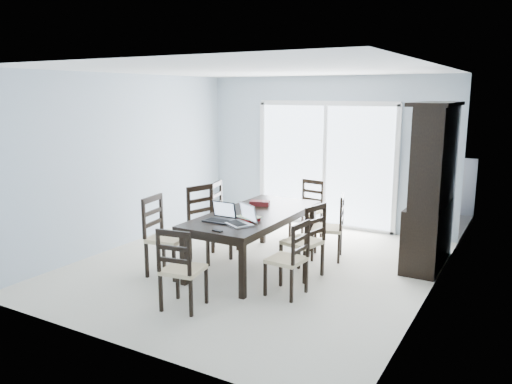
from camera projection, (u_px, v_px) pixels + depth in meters
floor at (254, 266)px, 6.78m from camera, size 5.00×5.00×0.00m
ceiling at (254, 70)px, 6.27m from camera, size 5.00×5.00×0.00m
back_wall at (326, 152)px, 8.66m from camera, size 4.50×0.02×2.60m
wall_left at (127, 160)px, 7.62m from camera, size 0.02×5.00×2.60m
wall_right at (433, 188)px, 5.44m from camera, size 0.02×5.00×2.60m
balcony at (343, 215)px, 9.78m from camera, size 4.50×2.00×0.10m
railing at (360, 178)px, 10.51m from camera, size 4.50×0.06×1.10m
dining_table at (254, 218)px, 6.65m from camera, size 1.00×2.20×0.75m
china_hutch at (432, 188)px, 6.66m from camera, size 0.50×1.38×2.20m
sliding_door at (325, 165)px, 8.68m from camera, size 2.52×0.05×2.18m
chair_left_near at (161, 227)px, 6.40m from camera, size 0.51×0.50×1.18m
chair_left_mid at (205, 215)px, 7.01m from camera, size 0.57×0.56×1.20m
chair_left_far at (223, 207)px, 7.62m from camera, size 0.53×0.52×1.14m
chair_right_near at (293, 251)px, 5.69m from camera, size 0.43×0.41×1.03m
chair_right_mid at (308, 233)px, 6.25m from camera, size 0.51×0.50×1.11m
chair_right_far at (334, 220)px, 6.98m from camera, size 0.51×0.50×1.08m
chair_end_near at (179, 261)px, 5.29m from camera, size 0.46×0.47×1.07m
chair_end_far at (309, 203)px, 8.08m from camera, size 0.46×0.47×1.07m
laptop_dark at (218, 217)px, 6.18m from camera, size 0.34×0.24×0.23m
laptop_silver at (238, 220)px, 6.02m from camera, size 0.44×0.39×0.25m
book_stack at (248, 218)px, 6.25m from camera, size 0.34×0.29×0.05m
cell_phone at (217, 231)px, 5.74m from camera, size 0.13×0.07×0.01m
game_box at (260, 203)px, 7.04m from camera, size 0.30×0.21×0.07m
hot_tub at (334, 187)px, 9.80m from camera, size 2.19×2.03×0.97m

